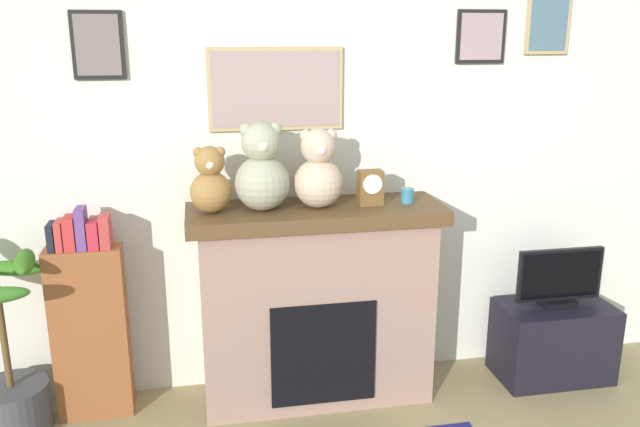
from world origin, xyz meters
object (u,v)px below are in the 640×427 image
(tv_stand, at_px, (553,341))
(teddy_bear_grey, at_px, (262,171))
(television, at_px, (559,279))
(candle_jar, at_px, (407,196))
(teddy_bear_tan, at_px, (318,172))
(bookshelf, at_px, (90,324))
(mantel_clock, at_px, (370,188))
(fireplace, at_px, (316,303))
(teddy_bear_brown, at_px, (211,183))
(potted_plant, at_px, (8,373))

(tv_stand, distance_m, teddy_bear_grey, 2.10)
(television, xyz_separation_m, teddy_bear_grey, (-1.77, 0.05, 0.72))
(candle_jar, height_order, teddy_bear_grey, teddy_bear_grey)
(teddy_bear_tan, bearing_deg, bookshelf, 177.70)
(mantel_clock, bearing_deg, teddy_bear_grey, 179.93)
(teddy_bear_tan, bearing_deg, fireplace, 124.70)
(mantel_clock, distance_m, teddy_bear_brown, 0.87)
(bookshelf, xyz_separation_m, mantel_clock, (1.55, -0.05, 0.71))
(candle_jar, bearing_deg, television, -3.06)
(tv_stand, relative_size, teddy_bear_brown, 1.91)
(tv_stand, bearing_deg, television, -90.00)
(potted_plant, distance_m, tv_stand, 3.15)
(candle_jar, xyz_separation_m, mantel_clock, (-0.22, -0.00, 0.06))
(teddy_bear_brown, bearing_deg, mantel_clock, -0.06)
(potted_plant, bearing_deg, mantel_clock, 1.79)
(teddy_bear_brown, bearing_deg, teddy_bear_tan, -0.01)
(teddy_bear_grey, bearing_deg, teddy_bear_tan, 0.01)
(mantel_clock, height_order, teddy_bear_brown, teddy_bear_brown)
(television, distance_m, candle_jar, 1.11)
(potted_plant, height_order, tv_stand, potted_plant)
(tv_stand, bearing_deg, teddy_bear_brown, 178.61)
(teddy_bear_grey, bearing_deg, bookshelf, 176.97)
(potted_plant, distance_m, television, 3.16)
(mantel_clock, bearing_deg, tv_stand, -2.36)
(tv_stand, relative_size, teddy_bear_grey, 1.43)
(fireplace, height_order, candle_jar, candle_jar)
(teddy_bear_tan, bearing_deg, tv_stand, -1.93)
(potted_plant, height_order, teddy_bear_grey, teddy_bear_grey)
(teddy_bear_grey, distance_m, teddy_bear_tan, 0.31)
(bookshelf, xyz_separation_m, teddy_bear_tan, (1.26, -0.05, 0.81))
(potted_plant, relative_size, television, 1.97)
(teddy_bear_brown, height_order, teddy_bear_tan, teddy_bear_tan)
(television, height_order, teddy_bear_tan, teddy_bear_tan)
(teddy_bear_grey, bearing_deg, television, -1.64)
(teddy_bear_grey, bearing_deg, teddy_bear_brown, 179.97)
(potted_plant, height_order, candle_jar, candle_jar)
(candle_jar, bearing_deg, teddy_bear_tan, -179.94)
(potted_plant, height_order, mantel_clock, mantel_clock)
(television, relative_size, teddy_bear_grey, 1.13)
(fireplace, bearing_deg, teddy_bear_grey, -176.42)
(tv_stand, relative_size, television, 1.27)
(teddy_bear_grey, height_order, teddy_bear_tan, teddy_bear_grey)
(candle_jar, xyz_separation_m, teddy_bear_tan, (-0.51, -0.00, 0.15))
(tv_stand, xyz_separation_m, teddy_bear_brown, (-2.04, 0.05, 1.08))
(candle_jar, relative_size, teddy_bear_brown, 0.23)
(television, height_order, mantel_clock, mantel_clock)
(television, distance_m, mantel_clock, 1.32)
(teddy_bear_brown, bearing_deg, tv_stand, -1.39)
(mantel_clock, distance_m, teddy_bear_tan, 0.31)
(mantel_clock, distance_m, teddy_bear_grey, 0.61)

